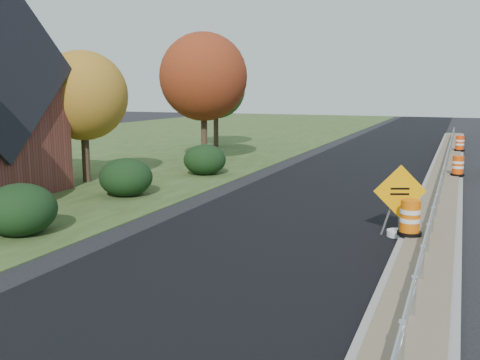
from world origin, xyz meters
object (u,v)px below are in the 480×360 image
at_px(barrel_median_near, 410,218).
at_px(barrel_median_far, 460,144).
at_px(barrel_median_mid, 458,166).
at_px(caution_sign, 399,219).

bearing_deg(barrel_median_near, barrel_median_far, 87.21).
height_order(barrel_median_near, barrel_median_far, barrel_median_far).
xyz_separation_m(barrel_median_mid, barrel_median_far, (-0.00, 10.99, 0.03)).
bearing_deg(barrel_median_far, barrel_median_mid, -90.00).
xyz_separation_m(caution_sign, barrel_median_near, (0.35, -0.54, 0.17)).
height_order(caution_sign, barrel_median_mid, caution_sign).
bearing_deg(barrel_median_far, caution_sign, -93.77).
bearing_deg(barrel_median_far, barrel_median_near, -92.79).
relative_size(barrel_median_mid, barrel_median_far, 0.93).
distance_m(barrel_median_near, barrel_median_far, 22.59).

